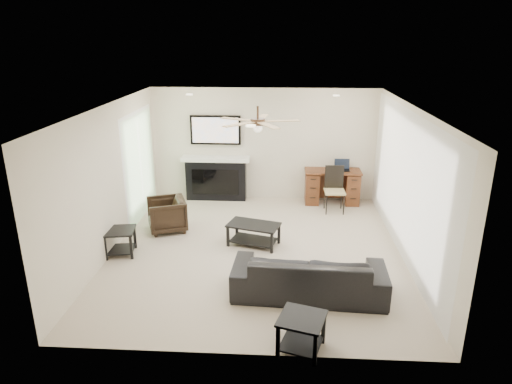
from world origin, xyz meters
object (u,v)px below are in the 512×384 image
(armchair, at_px, (167,215))
(desk, at_px, (332,187))
(sofa, at_px, (309,274))
(coffee_table, at_px, (254,234))
(fireplace_unit, at_px, (216,159))

(armchair, xyz_separation_m, desk, (3.30, 1.72, 0.06))
(sofa, relative_size, desk, 1.80)
(armchair, height_order, desk, desk)
(armchair, xyz_separation_m, coffee_table, (1.70, -0.55, -0.12))
(armchair, distance_m, coffee_table, 1.79)
(coffee_table, bearing_deg, desk, 71.34)
(armchair, bearing_deg, desk, 96.98)
(sofa, bearing_deg, coffee_table, -57.52)
(sofa, xyz_separation_m, desk, (0.70, 3.87, 0.06))
(fireplace_unit, bearing_deg, coffee_table, -66.94)
(sofa, height_order, desk, desk)
(sofa, relative_size, armchair, 3.13)
(coffee_table, height_order, desk, desk)
(sofa, xyz_separation_m, coffee_table, (-0.90, 1.60, -0.12))
(coffee_table, height_order, fireplace_unit, fireplace_unit)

